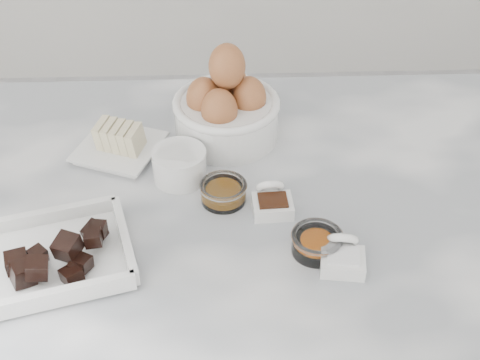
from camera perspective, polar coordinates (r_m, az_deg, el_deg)
name	(u,v)px	position (r m, az deg, el deg)	size (l,w,h in m)	color
marble_slab	(228,222)	(1.05, -1.03, -3.58)	(1.20, 0.80, 0.04)	silver
chocolate_dish	(49,253)	(0.98, -16.02, -6.04)	(0.27, 0.23, 0.06)	white
butter_plate	(117,143)	(1.17, -10.44, 3.15)	(0.17, 0.17, 0.06)	white
sugar_ramekin	(179,164)	(1.09, -5.19, 1.39)	(0.09, 0.09, 0.05)	white
egg_bowl	(226,108)	(1.17, -1.17, 6.17)	(0.19, 0.19, 0.18)	white
honey_bowl	(223,192)	(1.05, -1.43, -1.00)	(0.08, 0.08, 0.03)	white
zest_bowl	(317,242)	(0.97, 6.57, -5.27)	(0.08, 0.08, 0.03)	white
vanilla_spoon	(272,201)	(1.04, 2.74, -1.81)	(0.06, 0.08, 0.05)	white
salt_spoon	(343,256)	(0.96, 8.75, -6.44)	(0.07, 0.08, 0.05)	white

